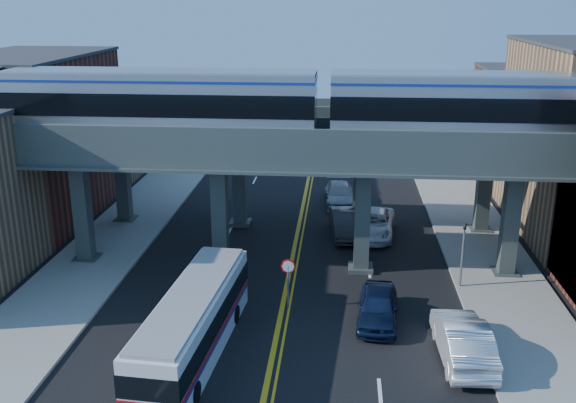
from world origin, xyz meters
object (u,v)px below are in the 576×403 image
car_lane_c (373,224)px  car_parked_curb (463,340)px  car_lane_b (345,223)px  car_lane_d (340,194)px  stop_sign (288,276)px  car_lane_a (378,306)px  traffic_signal (463,248)px  transit_bus (193,325)px  transit_train (162,101)px

car_lane_c → car_parked_curb: bearing=-71.3°
car_lane_b → car_lane_d: 6.65m
car_lane_d → car_lane_b: bearing=-90.0°
car_lane_b → car_parked_curb: 15.34m
car_lane_d → car_parked_curb: (5.41, -21.16, 0.15)m
car_lane_c → car_lane_d: (-2.20, 6.42, -0.03)m
stop_sign → car_parked_curb: size_ratio=0.48×
car_lane_a → car_lane_c: size_ratio=0.82×
stop_sign → car_parked_curb: bearing=-27.4°
traffic_signal → car_lane_a: traffic_signal is taller
car_lane_d → car_parked_curb: size_ratio=0.95×
transit_bus → car_lane_b: transit_bus is taller
car_lane_b → car_lane_d: size_ratio=0.97×
car_lane_b → car_lane_a: bearing=-88.8°
transit_train → traffic_signal: size_ratio=12.54×
transit_bus → car_parked_curb: 11.53m
transit_train → car_lane_d: bearing=51.4°
car_lane_b → car_lane_c: car_lane_b is taller
car_lane_c → transit_bus: bearing=-112.0°
transit_train → car_lane_b: bearing=28.5°
car_lane_a → car_lane_d: car_lane_a is taller
traffic_signal → car_lane_b: 9.74m
transit_train → stop_sign: (7.27, -5.00, -7.68)m
stop_sign → car_lane_a: bearing=-13.3°
car_lane_a → car_parked_curb: size_ratio=0.85×
car_lane_c → car_parked_curb: 15.08m
car_lane_a → car_lane_b: (-1.52, 11.50, 0.04)m
stop_sign → car_parked_curb: (7.80, -4.04, -0.85)m
car_lane_b → car_lane_c: 1.79m
car_lane_b → car_lane_c: (1.77, 0.22, -0.05)m
transit_train → car_parked_curb: 19.53m
car_lane_b → car_parked_curb: (4.97, -14.51, 0.08)m
car_lane_a → car_lane_b: car_lane_b is taller
traffic_signal → transit_bus: (-12.60, -7.64, -0.88)m
transit_train → car_lane_d: transit_train is taller
car_lane_b → car_lane_d: (-0.43, 6.64, -0.08)m
traffic_signal → car_lane_a: bearing=-138.4°
transit_train → car_lane_a: 15.69m
transit_train → traffic_signal: 17.78m
stop_sign → transit_bus: size_ratio=0.24×
car_lane_b → car_lane_d: bearing=87.3°
transit_train → car_lane_d: (9.66, 12.11, -8.68)m
transit_bus → car_lane_d: size_ratio=2.08×
traffic_signal → car_lane_b: bearing=129.1°
traffic_signal → car_lane_d: traffic_signal is taller
car_lane_d → traffic_signal: bearing=-69.0°
traffic_signal → car_lane_d: (-6.50, 14.11, -1.54)m
car_lane_b → transit_bus: bearing=-119.7°
car_lane_a → car_lane_b: size_ratio=0.92×
traffic_signal → car_lane_c: size_ratio=0.72×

